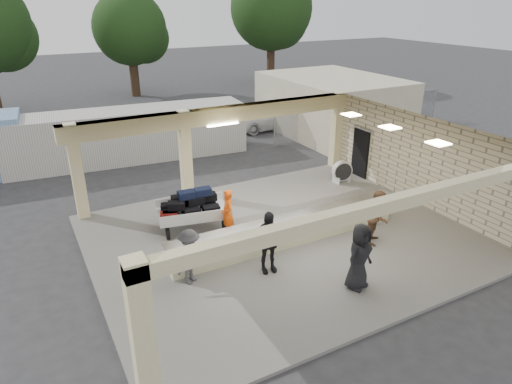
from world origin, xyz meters
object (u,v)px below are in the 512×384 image
passenger_c (190,257)px  car_dark (246,113)px  passenger_b (268,242)px  container_white (129,135)px  passenger_a (378,217)px  car_white_a (269,117)px  baggage_counter (290,230)px  luggage_cart (191,208)px  passenger_d (359,257)px  drum_fan (342,171)px  car_white_b (348,99)px  baggage_handler (228,214)px

passenger_c → car_dark: 17.74m
passenger_b → container_white: bearing=105.0°
passenger_a → car_white_a: (4.04, 14.07, -0.33)m
baggage_counter → passenger_a: bearing=-24.6°
container_white → car_white_a: bearing=16.6°
baggage_counter → luggage_cart: size_ratio=3.13×
passenger_d → passenger_b: bearing=115.1°
drum_fan → passenger_d: 7.74m
luggage_cart → car_dark: luggage_cart is taller
passenger_d → container_white: (-2.65, 13.94, 0.18)m
passenger_c → car_white_b: size_ratio=0.32×
baggage_counter → car_white_a: bearing=62.9°
passenger_c → passenger_d: bearing=-60.2°
passenger_b → car_white_a: bearing=70.9°
baggage_handler → container_white: container_white is taller
passenger_a → car_dark: size_ratio=0.46×
baggage_handler → passenger_c: size_ratio=1.02×
passenger_a → car_dark: passenger_a is taller
baggage_counter → baggage_handler: baggage_handler is taller
passenger_a → container_white: bearing=75.0°
passenger_d → car_white_b: bearing=33.6°
passenger_c → passenger_d: size_ratio=0.86×
passenger_b → car_dark: size_ratio=0.49×
drum_fan → passenger_c: passenger_c is taller
passenger_d → passenger_c: bearing=130.5°
luggage_cart → drum_fan: (7.17, 0.95, -0.25)m
passenger_a → passenger_d: size_ratio=0.93×
drum_fan → passenger_b: bearing=-131.6°
baggage_counter → passenger_c: size_ratio=5.05×
passenger_b → car_dark: bearing=75.7°
car_white_a → car_white_b: car_white_b is taller
drum_fan → passenger_d: bearing=-112.4°
passenger_d → drum_fan: bearing=36.6°
passenger_a → passenger_c: bearing=137.1°
passenger_a → passenger_c: 6.15m
drum_fan → container_white: 10.42m
passenger_d → luggage_cart: bearing=98.6°
car_dark → car_white_a: bearing=-138.1°
baggage_counter → passenger_b: (-1.39, -1.01, 0.46)m
passenger_b → container_white: size_ratio=0.17×
passenger_c → passenger_d: 4.58m
baggage_counter → car_white_a: size_ratio=1.78×
container_white → passenger_b: bearing=-80.7°
luggage_cart → car_white_a: 13.73m
drum_fan → passenger_a: 5.16m
luggage_cart → baggage_handler: (0.84, -1.11, 0.08)m
passenger_d → car_white_b: passenger_d is taller
car_dark → container_white: 8.87m
car_dark → passenger_a: bearing=-174.2°
luggage_cart → baggage_handler: size_ratio=1.58×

